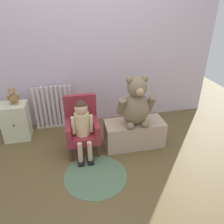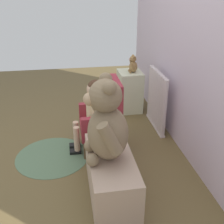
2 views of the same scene
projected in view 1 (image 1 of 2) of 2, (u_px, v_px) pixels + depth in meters
ground_plane at (102, 169)px, 2.46m from camera, size 6.00×6.00×0.00m
back_wall at (85, 41)px, 2.93m from camera, size 3.80×0.05×2.40m
radiator at (54, 107)px, 3.14m from camera, size 0.56×0.05×0.64m
small_dresser at (16, 121)px, 2.91m from camera, size 0.33×0.30×0.50m
child_armchair at (82, 126)px, 2.66m from camera, size 0.39×0.37×0.70m
child_figure at (82, 121)px, 2.50m from camera, size 0.25×0.35×0.71m
low_bench at (134, 133)px, 2.81m from camera, size 0.75×0.33×0.34m
large_teddy_bear at (136, 104)px, 2.58m from camera, size 0.45×0.32×0.62m
small_teddy_bear at (13, 97)px, 2.78m from camera, size 0.15×0.11×0.21m
floor_rug at (96, 175)px, 2.38m from camera, size 0.69×0.69×0.01m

